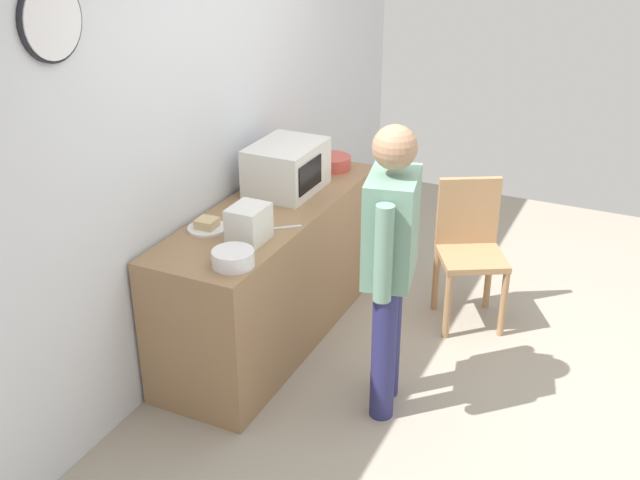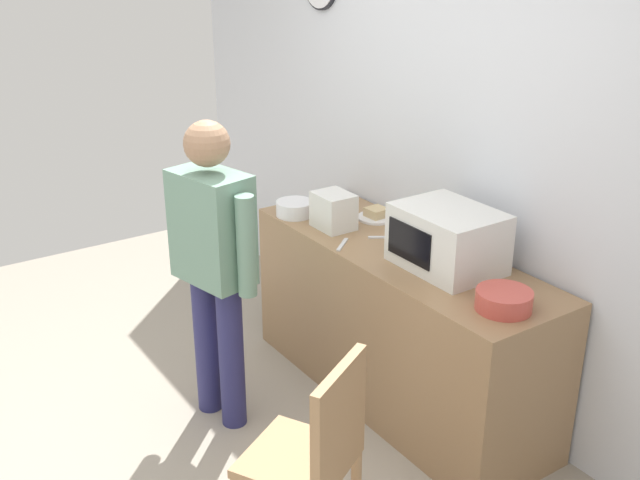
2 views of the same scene
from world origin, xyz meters
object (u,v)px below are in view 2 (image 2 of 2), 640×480
Objects in this scene: toaster at (334,211)px; sandwich_plate at (377,215)px; salad_bowl at (295,208)px; person_standing at (213,254)px; cereal_bowl at (504,300)px; wooden_chair at (315,454)px; microwave at (448,239)px; fork_utensil at (342,245)px; spoon_utensil at (384,237)px.

sandwich_plate is at bearing 85.23° from toaster.
salad_bowl is 0.13× the size of person_standing.
cereal_bowl is 1.06m from wooden_chair.
cereal_bowl is 1.21m from toaster.
microwave is 1.06m from salad_bowl.
sandwich_plate is 0.23× the size of wooden_chair.
fork_utensil is at bearing -24.41° from toaster.
wooden_chair is at bearing -49.14° from spoon_utensil.
cereal_bowl is (1.19, -0.22, 0.02)m from sandwich_plate.
fork_utensil is at bearing -170.49° from cereal_bowl.
cereal_bowl is 1.46× the size of spoon_utensil.
spoon_utensil is (0.56, 0.21, -0.04)m from salad_bowl.
fork_utensil is (0.21, -0.39, -0.02)m from sandwich_plate.
cereal_bowl is at bearing 9.51° from fork_utensil.
microwave reaches higher than salad_bowl.
sandwich_plate is (-0.71, 0.13, -0.13)m from microwave.
toaster is 1.29× the size of spoon_utensil.
salad_bowl reaches higher than fork_utensil.
sandwich_plate reaches higher than wooden_chair.
cereal_bowl is 0.99m from fork_utensil.
microwave is 2.01× the size of cereal_bowl.
sandwich_plate is 1.30× the size of fork_utensil.
cereal_bowl reaches higher than sandwich_plate.
fork_utensil is at bearing 139.69° from wooden_chair.
wooden_chair is at bearing -37.65° from toaster.
toaster is 0.32m from spoon_utensil.
spoon_utensil is (0.04, 0.24, 0.00)m from fork_utensil.
microwave is 2.94× the size of spoon_utensil.
wooden_chair is (1.48, -0.85, -0.40)m from salad_bowl.
toaster is 0.27m from fork_utensil.
salad_bowl is at bearing -167.40° from microwave.
spoon_utensil is at bearing 130.86° from wooden_chair.
microwave is 0.49m from spoon_utensil.
wooden_chair is at bearing -40.31° from fork_utensil.
microwave reaches higher than toaster.
salad_bowl is 0.23× the size of wooden_chair.
toaster is (-1.21, -0.06, 0.06)m from cereal_bowl.
microwave reaches higher than spoon_utensil.
spoon_utensil is 0.94m from person_standing.
person_standing reaches higher than wooden_chair.
cereal_bowl is 0.15× the size of person_standing.
fork_utensil is at bearing -100.15° from spoon_utensil.
cereal_bowl is 0.94m from spoon_utensil.
salad_bowl is at bearing -159.31° from spoon_utensil.
cereal_bowl is at bearing 2.77° from toaster.
microwave reaches higher than cereal_bowl.
wooden_chair reaches higher than spoon_utensil.
salad_bowl is 0.79m from person_standing.
wooden_chair is (1.19, -0.92, -0.46)m from toaster.
toaster is at bearing 142.35° from wooden_chair.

